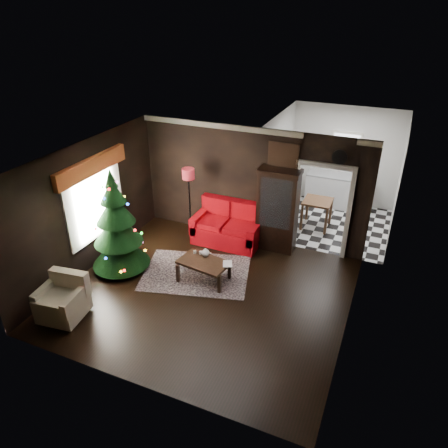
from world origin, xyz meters
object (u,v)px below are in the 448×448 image
at_px(armchair, 61,298).
at_px(coffee_table, 204,271).
at_px(christmas_tree, 117,226).
at_px(kitchen_table, 316,214).
at_px(wall_clock, 340,157).
at_px(curio_cabinet, 277,212).
at_px(floor_lamp, 190,205).
at_px(loveseat, 228,224).
at_px(teapot, 206,253).

bearing_deg(armchair, coffee_table, 40.81).
bearing_deg(christmas_tree, kitchen_table, 45.54).
bearing_deg(wall_clock, curio_cabinet, -171.47).
xyz_separation_m(floor_lamp, coffee_table, (1.15, -1.63, -0.59)).
bearing_deg(wall_clock, floor_lamp, -172.46).
distance_m(christmas_tree, coffee_table, 2.07).
xyz_separation_m(curio_cabinet, wall_clock, (1.20, 0.18, 1.43)).
distance_m(floor_lamp, armchair, 3.81).
height_order(curio_cabinet, armchair, curio_cabinet).
relative_size(loveseat, christmas_tree, 0.71).
xyz_separation_m(christmas_tree, wall_clock, (4.07, 2.34, 1.33)).
height_order(curio_cabinet, wall_clock, wall_clock).
distance_m(christmas_tree, armchair, 1.91).
bearing_deg(floor_lamp, wall_clock, 7.54).
distance_m(armchair, kitchen_table, 6.45).
relative_size(floor_lamp, kitchen_table, 2.53).
relative_size(loveseat, teapot, 9.04).
height_order(floor_lamp, coffee_table, floor_lamp).
xyz_separation_m(armchair, teapot, (1.83, 2.29, 0.10)).
bearing_deg(christmas_tree, teapot, 14.37).
bearing_deg(loveseat, floor_lamp, -177.58).
distance_m(floor_lamp, christmas_tree, 2.05).
bearing_deg(kitchen_table, teapot, -118.39).
distance_m(curio_cabinet, armchair, 4.93).
xyz_separation_m(curio_cabinet, teapot, (-1.04, -1.69, -0.39)).
height_order(christmas_tree, armchair, christmas_tree).
xyz_separation_m(curio_cabinet, floor_lamp, (-2.14, -0.26, -0.12)).
bearing_deg(christmas_tree, floor_lamp, 68.84).
bearing_deg(loveseat, teapot, -85.56).
distance_m(coffee_table, wall_clock, 3.69).
bearing_deg(kitchen_table, loveseat, -137.49).
distance_m(coffee_table, kitchen_table, 3.70).
height_order(armchair, kitchen_table, armchair).
distance_m(curio_cabinet, wall_clock, 1.88).
xyz_separation_m(curio_cabinet, armchair, (-2.87, -3.98, -0.49)).
bearing_deg(coffee_table, kitchen_table, 63.74).
xyz_separation_m(wall_clock, kitchen_table, (-0.55, 1.25, -2.00)).
bearing_deg(christmas_tree, armchair, -89.82).
height_order(christmas_tree, coffee_table, christmas_tree).
relative_size(curio_cabinet, teapot, 10.10).
distance_m(floor_lamp, teapot, 1.82).
bearing_deg(curio_cabinet, floor_lamp, -173.02).
bearing_deg(kitchen_table, curio_cabinet, -114.44).
height_order(loveseat, armchair, loveseat).
distance_m(loveseat, teapot, 1.48).
relative_size(armchair, wall_clock, 2.52).
xyz_separation_m(curio_cabinet, coffee_table, (-0.99, -1.89, -0.71)).
distance_m(loveseat, floor_lamp, 1.04).
relative_size(armchair, kitchen_table, 1.08).
distance_m(coffee_table, teapot, 0.38).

